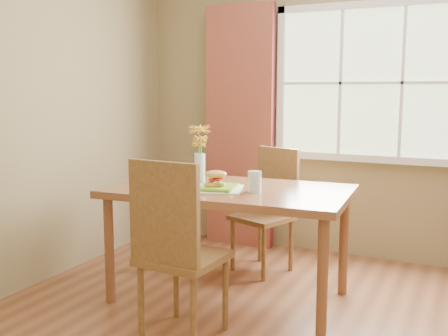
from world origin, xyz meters
The scene contains 11 objects.
room centered at (0.00, 0.00, 1.35)m, with size 4.24×3.84×2.74m.
window centered at (0.00, 1.87, 1.50)m, with size 1.62×0.06×1.32m.
curtain_left centered at (-1.15, 1.78, 1.10)m, with size 0.65×0.08×2.20m, color maroon.
dining_table centered at (-0.68, 0.56, 0.71)m, with size 1.67×1.01×0.79m.
chair_near centered at (-0.69, -0.15, 0.58)m, with size 0.47×0.47×1.07m.
chair_far centered at (-0.65, 1.26, 0.54)m, with size 0.52×0.52×0.98m.
placemat centered at (-0.78, 0.45, 0.79)m, with size 0.45×0.33×0.01m, color silver.
plate centered at (-0.72, 0.46, 0.80)m, with size 0.25×0.25×0.01m, color #8FD435.
croissant_sandwich centered at (-0.73, 0.44, 0.86)m, with size 0.19×0.17×0.11m.
water_glass centered at (-0.47, 0.50, 0.85)m, with size 0.09×0.09×0.13m.
flower_vase centered at (-1.00, 0.73, 1.03)m, with size 0.17×0.17×0.41m.
Camera 1 is at (0.81, -2.61, 1.45)m, focal length 42.00 mm.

